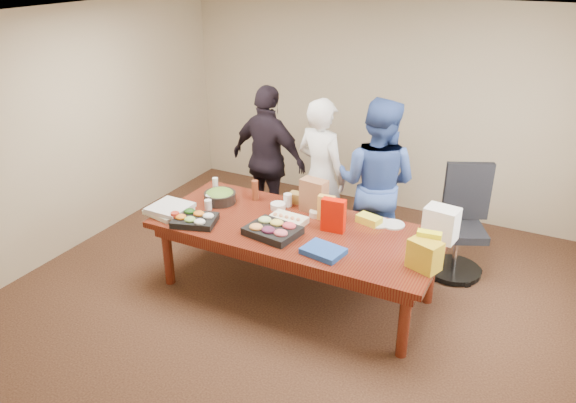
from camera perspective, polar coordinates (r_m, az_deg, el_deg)
The scene contains 36 objects.
floor at distance 5.75m, azimuth 0.76°, elevation -9.39°, with size 5.50×5.00×0.02m, color #47301E.
ceiling at distance 4.78m, azimuth 0.95°, elevation 18.68°, with size 5.50×5.00×0.02m, color white.
wall_back at distance 7.33m, azimuth 9.70°, elevation 9.66°, with size 5.50×0.04×2.70m, color beige.
wall_front at distance 3.32m, azimuth -19.10°, elevation -11.04°, with size 5.50×0.04×2.70m, color beige.
wall_left at distance 6.73m, azimuth -20.81°, elevation 7.04°, with size 0.04×5.00×2.70m, color beige.
conference_table at distance 5.54m, azimuth 0.78°, elevation -6.09°, with size 2.80×1.20×0.75m, color #4C1C0F.
office_chair at distance 6.02m, azimuth 17.34°, elevation -2.42°, with size 0.59×0.59×1.16m, color black.
person_center at distance 6.19m, azimuth 3.45°, elevation 2.66°, with size 0.65×0.43×1.78m, color white.
person_right at distance 5.94m, azimuth 9.10°, elevation 1.85°, with size 0.91×0.71×1.87m, color #334F9D.
person_left at distance 6.62m, azimuth -2.03°, elevation 4.31°, with size 1.06×0.44×1.80m, color black.
veggie_tray at distance 5.49m, azimuth -9.63°, elevation -1.94°, with size 0.41×0.32×0.06m, color black.
fruit_tray at distance 5.21m, azimuth -1.60°, elevation -3.06°, with size 0.48×0.37×0.07m, color black.
sheet_cake at distance 5.40m, azimuth -0.15°, elevation -2.01°, with size 0.36×0.27×0.06m, color white.
salad_bowl at distance 5.90m, azimuth -7.06°, elevation 0.43°, with size 0.34×0.34×0.11m, color black.
chip_bag_blue at distance 4.90m, azimuth 3.68°, elevation -5.15°, with size 0.35×0.26×0.05m, color #204AA6.
chip_bag_red at distance 5.23m, azimuth 4.72°, elevation -1.44°, with size 0.23×0.09×0.33m, color red.
chip_bag_yellow at distance 4.84m, azimuth 14.28°, elevation -4.65°, with size 0.20×0.08×0.30m, color #FFF81A.
chip_bag_orange at distance 5.45m, azimuth 3.99°, elevation -0.69°, with size 0.17×0.07×0.26m, color gold.
mayo_jar at distance 5.76m, azimuth -0.03°, elevation 0.16°, with size 0.09×0.09×0.14m, color white.
mustard_bottle at distance 5.65m, azimuth 2.93°, elevation -0.27°, with size 0.05×0.05×0.16m, color #D7C30A.
dressing_bottle at distance 5.90m, azimuth -3.44°, elevation 1.17°, with size 0.07×0.07×0.22m, color brown.
ranch_bottle at distance 6.10m, azimuth -7.53°, elevation 1.63°, with size 0.06×0.06×0.18m, color white.
banana_bunch at distance 5.47m, azimuth 8.39°, elevation -1.87°, with size 0.24×0.14×0.08m, color yellow.
bread_loaf at distance 5.83m, azimuth 1.43°, elevation 0.31°, with size 0.27×0.12×0.11m, color #A47C38.
kraft_bag at distance 5.61m, azimuth 2.70°, elevation 0.61°, with size 0.27×0.15×0.35m, color #935E3F.
red_cup at distance 5.53m, azimuth -11.60°, elevation -1.65°, with size 0.08×0.08×0.11m, color #B62D1C.
clear_cup_a at distance 5.75m, azimuth -8.28°, elevation -0.33°, with size 0.08×0.08×0.10m, color white.
clear_cup_b at distance 5.84m, azimuth -8.11°, elevation 0.15°, with size 0.08×0.08×0.11m, color silver.
pizza_box_lower at distance 5.76m, azimuth -12.26°, elevation -0.94°, with size 0.38×0.38×0.04m, color white.
pizza_box_upper at distance 5.72m, azimuth -12.13°, elevation -0.62°, with size 0.38×0.38×0.04m, color silver.
plate_a at distance 5.49m, azimuth 9.29°, elevation -2.18°, with size 0.25×0.25×0.01m, color silver.
plate_b at distance 5.48m, azimuth 10.84°, elevation -2.36°, with size 0.23×0.23×0.01m, color silver.
dip_bowl_a at distance 5.56m, azimuth 2.95°, elevation -1.26°, with size 0.14×0.14×0.06m, color white.
dip_bowl_b at distance 5.71m, azimuth -1.04°, elevation -0.48°, with size 0.16×0.16×0.06m, color white.
grocery_bag_white at distance 5.26m, azimuth 15.58°, elevation -2.24°, with size 0.30×0.21×0.32m, color white.
grocery_bag_yellow at distance 4.77m, azimuth 13.98°, elevation -5.38°, with size 0.26×0.18×0.26m, color gold.
Camera 1 is at (2.10, -4.26, 3.22)m, focal length 34.30 mm.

